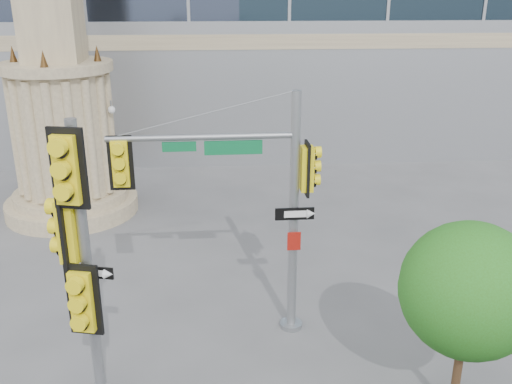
{
  "coord_description": "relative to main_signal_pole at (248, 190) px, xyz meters",
  "views": [
    {
      "loc": [
        -0.94,
        -9.65,
        7.42
      ],
      "look_at": [
        -0.15,
        2.0,
        3.13
      ],
      "focal_mm": 40.0,
      "sensor_mm": 36.0,
      "label": 1
    }
  ],
  "objects": [
    {
      "name": "monument",
      "position": [
        -5.64,
        7.52,
        2.15
      ],
      "size": [
        4.4,
        4.4,
        16.6
      ],
      "color": "gray",
      "rests_on": "ground"
    },
    {
      "name": "secondary_signal_pole",
      "position": [
        -3.0,
        -2.21,
        -0.19
      ],
      "size": [
        0.94,
        0.82,
        5.41
      ],
      "rotation": [
        0.0,
        0.0,
        -0.22
      ],
      "color": "slate",
      "rests_on": "ground"
    },
    {
      "name": "street_tree",
      "position": [
        3.61,
        -2.96,
        -0.9
      ],
      "size": [
        2.41,
        2.35,
        3.75
      ],
      "color": "gray",
      "rests_on": "ground"
    },
    {
      "name": "main_signal_pole",
      "position": [
        0.0,
        0.0,
        0.0
      ],
      "size": [
        4.22,
        0.51,
        5.43
      ],
      "rotation": [
        0.0,
        0.0,
        0.02
      ],
      "color": "slate",
      "rests_on": "ground"
    },
    {
      "name": "ground",
      "position": [
        0.36,
        -1.48,
        -3.37
      ],
      "size": [
        120.0,
        120.0,
        0.0
      ],
      "primitive_type": "plane",
      "color": "#545456",
      "rests_on": "ground"
    }
  ]
}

